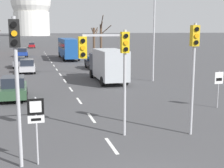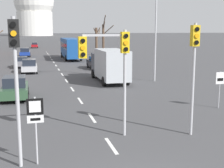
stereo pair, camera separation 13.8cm
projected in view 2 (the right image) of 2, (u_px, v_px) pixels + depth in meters
The scene contains 31 objects.
lane_stripe_0 at pixel (111, 146), 13.62m from camera, with size 0.16×2.00×0.01m, color silver.
lane_stripe_1 at pixel (92, 118), 17.91m from camera, with size 0.16×2.00×0.01m, color silver.
lane_stripe_2 at pixel (80, 101), 22.20m from camera, with size 0.16×2.00×0.01m, color silver.
lane_stripe_3 at pixel (72, 89), 26.49m from camera, with size 0.16×2.00×0.01m, color silver.
lane_stripe_4 at pixel (66, 81), 30.79m from camera, with size 0.16×2.00×0.01m, color silver.
lane_stripe_5 at pixel (62, 74), 35.08m from camera, with size 0.16×2.00×0.01m, color silver.
lane_stripe_6 at pixel (59, 69), 39.37m from camera, with size 0.16×2.00×0.01m, color silver.
lane_stripe_7 at pixel (56, 66), 43.67m from camera, with size 0.16×2.00×0.01m, color silver.
lane_stripe_8 at pixel (54, 62), 47.96m from camera, with size 0.16×2.00×0.01m, color silver.
lane_stripe_9 at pixel (52, 60), 52.25m from camera, with size 0.16×2.00×0.01m, color silver.
lane_stripe_10 at pixel (50, 57), 56.55m from camera, with size 0.16×2.00×0.01m, color silver.
lane_stripe_11 at pixel (49, 55), 60.84m from camera, with size 0.16×2.00×0.01m, color silver.
lane_stripe_12 at pixel (48, 54), 65.13m from camera, with size 0.16×2.00×0.01m, color silver.
lane_stripe_13 at pixel (47, 52), 69.42m from camera, with size 0.16×2.00×0.01m, color silver.
traffic_signal_near_left at pixel (15, 65), 10.93m from camera, with size 0.36×0.34×5.46m.
traffic_signal_centre_tall at pixel (110, 56), 14.15m from camera, with size 2.32×0.34×5.01m.
traffic_signal_near_right at pixel (194, 58), 14.45m from camera, with size 0.36×0.34×5.31m.
route_sign_post at pixel (35, 119), 11.46m from camera, with size 0.60×0.08×2.59m.
speed_limit_sign at pixel (220, 83), 19.86m from camera, with size 0.60×0.08×2.39m.
street_lamp_right at pixel (152, 21), 29.53m from camera, with size 2.62×0.36×9.58m.
sedan_near_left at pixel (22, 62), 41.39m from camera, with size 1.73×4.19×1.45m.
sedan_near_right at pixel (29, 66), 36.45m from camera, with size 1.82×4.09×1.59m.
sedan_mid_centre at pixel (15, 88), 22.71m from camera, with size 1.90×4.25×1.67m.
sedan_far_left at pixel (25, 52), 57.81m from camera, with size 1.92×4.56×1.63m.
sedan_far_right at pixel (34, 45), 84.69m from camera, with size 1.76×3.98×1.55m.
sedan_distant_centre at pixel (96, 62), 40.13m from camera, with size 1.73×4.34×1.61m.
city_bus at pixel (71, 47), 52.63m from camera, with size 2.66×10.80×3.48m.
delivery_truck at pixel (110, 64), 29.90m from camera, with size 2.44×7.20×3.14m.
bare_tree_right_near at pixel (104, 38), 60.08m from camera, with size 1.96×2.75×7.64m.
bare_tree_right_far at pixel (97, 39), 67.78m from camera, with size 2.20×3.11×5.45m.
capitol_dome at pixel (34, 8), 241.30m from camera, with size 30.37×30.37×42.90m.
Camera 2 is at (-3.18, -7.89, 5.02)m, focal length 50.00 mm.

